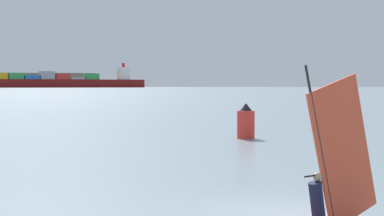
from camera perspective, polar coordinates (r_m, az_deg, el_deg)
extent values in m
plane|color=gray|center=(15.88, 8.62, -10.31)|extent=(4000.00, 4000.00, 0.00)
cylinder|color=black|center=(13.89, 12.68, -3.70)|extent=(1.03, 0.56, 3.82)
cube|color=#E54C2D|center=(14.58, 14.88, -4.27)|extent=(2.45, 1.27, 3.88)
cylinder|color=black|center=(14.28, 13.68, -6.35)|extent=(1.66, 0.87, 0.04)
cylinder|color=#191E38|center=(14.04, 12.41, -9.32)|extent=(0.60, 0.51, 1.09)
sphere|color=tan|center=(13.93, 12.43, -6.72)|extent=(0.22, 0.22, 0.22)
cube|color=maroon|center=(755.91, -12.84, 2.41)|extent=(215.69, 74.43, 10.39)
cube|color=silver|center=(776.00, -6.88, 3.44)|extent=(16.85, 19.84, 16.43)
cylinder|color=red|center=(776.30, -6.88, 4.26)|extent=(4.00, 4.00, 6.00)
cube|color=#2D8C47|center=(764.13, -10.06, 3.11)|extent=(21.83, 24.92, 7.80)
cube|color=#99999E|center=(759.75, -11.46, 2.91)|extent=(21.83, 24.92, 2.60)
cube|color=red|center=(755.89, -12.88, 3.10)|extent=(21.83, 24.92, 7.80)
cube|color=#99999E|center=(752.49, -14.32, 3.19)|extent=(21.83, 24.92, 10.40)
cube|color=#1E66AD|center=(749.50, -15.76, 2.98)|extent=(21.83, 24.92, 5.20)
cube|color=#2D8C47|center=(747.05, -17.22, 3.06)|extent=(21.83, 24.92, 7.80)
cube|color=gold|center=(745.06, -18.68, 3.04)|extent=(21.83, 24.92, 7.80)
cube|color=#756B56|center=(1257.96, 8.50, 2.70)|extent=(1166.15, 371.47, 24.09)
cylinder|color=red|center=(37.02, 5.40, -1.66)|extent=(1.14, 1.14, 1.79)
cone|color=black|center=(36.96, 5.41, 0.11)|extent=(0.80, 0.80, 0.50)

